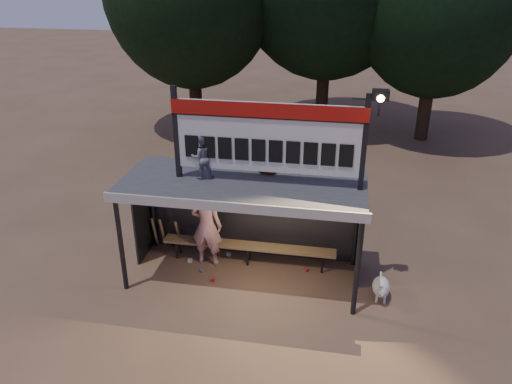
# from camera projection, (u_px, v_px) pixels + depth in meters

# --- Properties ---
(ground) EXTENTS (80.00, 80.00, 0.00)m
(ground) POSITION_uv_depth(u_px,v_px,m) (244.00, 276.00, 11.15)
(ground) COLOR brown
(ground) RESTS_ON ground
(player) EXTENTS (0.73, 0.50, 1.94)m
(player) POSITION_uv_depth(u_px,v_px,m) (207.00, 226.00, 11.24)
(player) COLOR silver
(player) RESTS_ON ground
(child_a) EXTENTS (0.55, 0.50, 0.93)m
(child_a) POSITION_uv_depth(u_px,v_px,m) (202.00, 157.00, 10.11)
(child_a) COLOR slate
(child_a) RESTS_ON dugout_shelter
(child_b) EXTENTS (0.64, 0.55, 1.12)m
(child_b) POSITION_uv_depth(u_px,v_px,m) (267.00, 147.00, 10.34)
(child_b) COLOR maroon
(child_b) RESTS_ON dugout_shelter
(dugout_shelter) EXTENTS (5.10, 2.08, 2.32)m
(dugout_shelter) POSITION_uv_depth(u_px,v_px,m) (245.00, 197.00, 10.59)
(dugout_shelter) COLOR #3B3B3E
(dugout_shelter) RESTS_ON ground
(scoreboard_assembly) EXTENTS (4.10, 0.27, 1.99)m
(scoreboard_assembly) POSITION_uv_depth(u_px,v_px,m) (270.00, 136.00, 9.65)
(scoreboard_assembly) COLOR black
(scoreboard_assembly) RESTS_ON dugout_shelter
(bench) EXTENTS (4.00, 0.35, 0.48)m
(bench) POSITION_uv_depth(u_px,v_px,m) (249.00, 246.00, 11.46)
(bench) COLOR olive
(bench) RESTS_ON ground
(dog) EXTENTS (0.36, 0.81, 0.49)m
(dog) POSITION_uv_depth(u_px,v_px,m) (381.00, 287.00, 10.28)
(dog) COLOR white
(dog) RESTS_ON ground
(bats) EXTENTS (0.67, 0.35, 0.84)m
(bats) POSITION_uv_depth(u_px,v_px,m) (167.00, 233.00, 12.03)
(bats) COLOR olive
(bats) RESTS_ON ground
(litter) EXTENTS (2.82, 1.17, 0.08)m
(litter) POSITION_uv_depth(u_px,v_px,m) (227.00, 266.00, 11.42)
(litter) COLOR #AD2A1D
(litter) RESTS_ON ground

